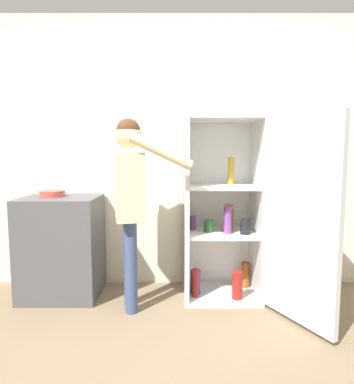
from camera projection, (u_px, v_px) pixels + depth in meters
name	position (u px, v px, depth m)	size (l,w,h in m)	color
ground_plane	(178.00, 331.00, 2.46)	(12.00, 12.00, 0.00)	#7A664C
wall_back	(178.00, 154.00, 3.29)	(7.00, 0.06, 2.55)	beige
refrigerator	(236.00, 212.00, 2.94)	(1.00, 1.14, 1.59)	silver
person	(129.00, 190.00, 2.73)	(0.66, 0.51, 1.55)	#384770
counter	(61.00, 247.00, 3.05)	(0.67, 0.55, 0.89)	#4C4C51
bowl	(51.00, 194.00, 3.05)	(0.22, 0.22, 0.05)	#B24738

